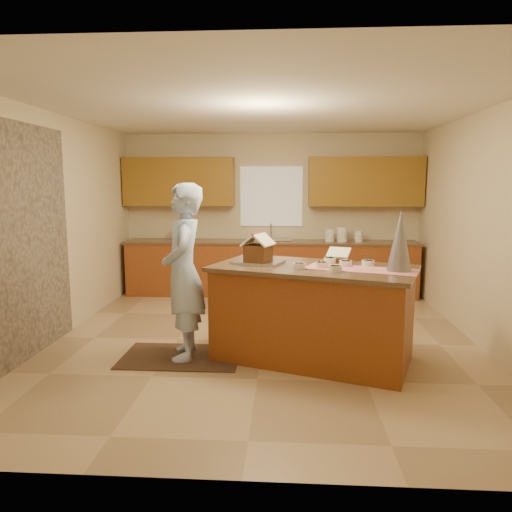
# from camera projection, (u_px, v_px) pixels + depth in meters

# --- Properties ---
(floor) EXTENTS (5.50, 5.50, 0.00)m
(floor) POSITION_uv_depth(u_px,v_px,m) (263.00, 341.00, 5.77)
(floor) COLOR tan
(floor) RESTS_ON ground
(ceiling) EXTENTS (5.50, 5.50, 0.00)m
(ceiling) POSITION_uv_depth(u_px,v_px,m) (264.00, 108.00, 5.37)
(ceiling) COLOR silver
(ceiling) RESTS_ON floor
(wall_back) EXTENTS (5.50, 5.50, 0.00)m
(wall_back) POSITION_uv_depth(u_px,v_px,m) (271.00, 214.00, 8.28)
(wall_back) COLOR beige
(wall_back) RESTS_ON floor
(wall_front) EXTENTS (5.50, 5.50, 0.00)m
(wall_front) POSITION_uv_depth(u_px,v_px,m) (241.00, 271.00, 2.85)
(wall_front) COLOR beige
(wall_front) RESTS_ON floor
(wall_left) EXTENTS (5.50, 5.50, 0.00)m
(wall_left) POSITION_uv_depth(u_px,v_px,m) (53.00, 227.00, 5.73)
(wall_left) COLOR beige
(wall_left) RESTS_ON floor
(wall_right) EXTENTS (5.50, 5.50, 0.00)m
(wall_right) POSITION_uv_depth(u_px,v_px,m) (486.00, 230.00, 5.41)
(wall_right) COLOR beige
(wall_right) RESTS_ON floor
(stone_accent) EXTENTS (0.00, 2.50, 2.50)m
(stone_accent) POSITION_uv_depth(u_px,v_px,m) (19.00, 244.00, 4.95)
(stone_accent) COLOR gray
(stone_accent) RESTS_ON wall_left
(window_curtain) EXTENTS (1.05, 0.03, 1.00)m
(window_curtain) POSITION_uv_depth(u_px,v_px,m) (271.00, 196.00, 8.21)
(window_curtain) COLOR white
(window_curtain) RESTS_ON wall_back
(back_counter_base) EXTENTS (4.80, 0.60, 0.88)m
(back_counter_base) POSITION_uv_depth(u_px,v_px,m) (270.00, 269.00, 8.12)
(back_counter_base) COLOR brown
(back_counter_base) RESTS_ON floor
(back_counter_top) EXTENTS (4.85, 0.63, 0.04)m
(back_counter_top) POSITION_uv_depth(u_px,v_px,m) (271.00, 242.00, 8.05)
(back_counter_top) COLOR brown
(back_counter_top) RESTS_ON back_counter_base
(upper_cabinet_left) EXTENTS (1.85, 0.35, 0.80)m
(upper_cabinet_left) POSITION_uv_depth(u_px,v_px,m) (179.00, 182.00, 8.12)
(upper_cabinet_left) COLOR olive
(upper_cabinet_left) RESTS_ON wall_back
(upper_cabinet_right) EXTENTS (1.85, 0.35, 0.80)m
(upper_cabinet_right) POSITION_uv_depth(u_px,v_px,m) (365.00, 182.00, 7.93)
(upper_cabinet_right) COLOR olive
(upper_cabinet_right) RESTS_ON wall_back
(sink) EXTENTS (0.70, 0.45, 0.12)m
(sink) POSITION_uv_depth(u_px,v_px,m) (271.00, 243.00, 8.05)
(sink) COLOR silver
(sink) RESTS_ON back_counter_top
(faucet) EXTENTS (0.03, 0.03, 0.28)m
(faucet) POSITION_uv_depth(u_px,v_px,m) (271.00, 232.00, 8.21)
(faucet) COLOR silver
(faucet) RESTS_ON back_counter_top
(island_base) EXTENTS (2.19, 1.59, 0.97)m
(island_base) POSITION_uv_depth(u_px,v_px,m) (312.00, 315.00, 5.12)
(island_base) COLOR brown
(island_base) RESTS_ON floor
(island_top) EXTENTS (2.30, 1.71, 0.04)m
(island_top) POSITION_uv_depth(u_px,v_px,m) (313.00, 268.00, 5.04)
(island_top) COLOR brown
(island_top) RESTS_ON island_base
(table_runner) EXTENTS (1.17, 0.74, 0.01)m
(table_runner) POSITION_uv_depth(u_px,v_px,m) (361.00, 269.00, 4.85)
(table_runner) COLOR red
(table_runner) RESTS_ON island_top
(baking_tray) EXTENTS (0.60, 0.52, 0.03)m
(baking_tray) POSITION_uv_depth(u_px,v_px,m) (258.00, 262.00, 5.23)
(baking_tray) COLOR silver
(baking_tray) RESTS_ON island_top
(cookbook) EXTENTS (0.29, 0.26, 0.10)m
(cookbook) POSITION_uv_depth(u_px,v_px,m) (339.00, 253.00, 5.34)
(cookbook) COLOR white
(cookbook) RESTS_ON island_top
(tinsel_tree) EXTENTS (0.31, 0.31, 0.60)m
(tinsel_tree) POSITION_uv_depth(u_px,v_px,m) (400.00, 241.00, 4.71)
(tinsel_tree) COLOR #ABABB7
(tinsel_tree) RESTS_ON island_top
(rug) EXTENTS (1.26, 0.82, 0.01)m
(rug) POSITION_uv_depth(u_px,v_px,m) (181.00, 357.00, 5.24)
(rug) COLOR black
(rug) RESTS_ON floor
(boy) EXTENTS (0.54, 0.74, 1.86)m
(boy) POSITION_uv_depth(u_px,v_px,m) (184.00, 272.00, 5.10)
(boy) COLOR #AECAF8
(boy) RESTS_ON rug
(canister_a) EXTENTS (0.15, 0.15, 0.20)m
(canister_a) POSITION_uv_depth(u_px,v_px,m) (330.00, 235.00, 7.97)
(canister_a) COLOR white
(canister_a) RESTS_ON back_counter_top
(canister_b) EXTENTS (0.16, 0.16, 0.24)m
(canister_b) POSITION_uv_depth(u_px,v_px,m) (342.00, 234.00, 7.96)
(canister_b) COLOR white
(canister_b) RESTS_ON back_counter_top
(canister_c) EXTENTS (0.13, 0.13, 0.18)m
(canister_c) POSITION_uv_depth(u_px,v_px,m) (359.00, 236.00, 7.94)
(canister_c) COLOR white
(canister_c) RESTS_ON back_counter_top
(paper_towel) EXTENTS (0.10, 0.10, 0.22)m
(paper_towel) POSITION_uv_depth(u_px,v_px,m) (175.00, 234.00, 8.14)
(paper_towel) COLOR white
(paper_towel) RESTS_ON back_counter_top
(gingerbread_house) EXTENTS (0.39, 0.39, 0.31)m
(gingerbread_house) POSITION_uv_depth(u_px,v_px,m) (258.00, 250.00, 5.21)
(gingerbread_house) COLOR brown
(gingerbread_house) RESTS_ON baking_tray
(candy_bowls) EXTENTS (0.86, 0.66, 0.06)m
(candy_bowls) POSITION_uv_depth(u_px,v_px,m) (334.00, 264.00, 4.98)
(candy_bowls) COLOR white
(candy_bowls) RESTS_ON island_top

